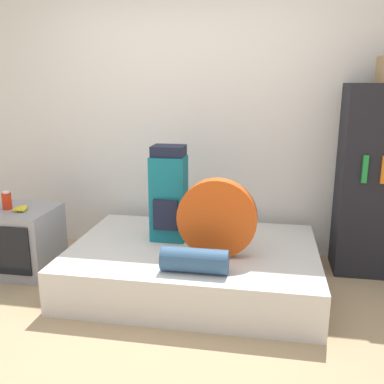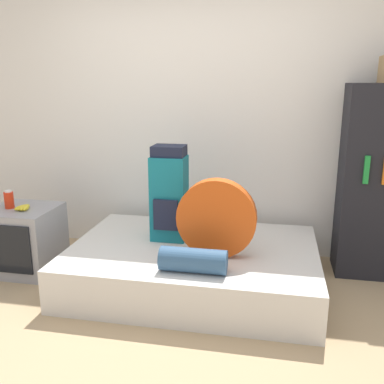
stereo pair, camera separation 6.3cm
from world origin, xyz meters
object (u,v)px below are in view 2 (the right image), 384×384
Objects in this scene: tent_bag at (217,218)px; canister at (9,200)px; backpack at (169,194)px; sleeping_roll at (193,260)px.

canister is (-1.82, 0.15, 0.01)m from tent_bag.
backpack is 1.39m from canister.
tent_bag is (0.44, -0.29, -0.09)m from backpack.
tent_bag reaches higher than canister.
sleeping_roll is (-0.12, -0.32, -0.21)m from tent_bag.
sleeping_roll is at bearing -110.06° from tent_bag.
backpack reaches higher than canister.
sleeping_roll is 1.78m from canister.
sleeping_roll is (0.32, -0.61, -0.30)m from backpack.
tent_bag is at bearing 69.94° from sleeping_roll.
sleeping_roll is 2.98× the size of canister.
canister reaches higher than sleeping_roll.
canister is at bearing 164.83° from sleeping_roll.
canister is (-1.70, 0.46, 0.22)m from sleeping_roll.
tent_bag is 1.28× the size of sleeping_roll.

